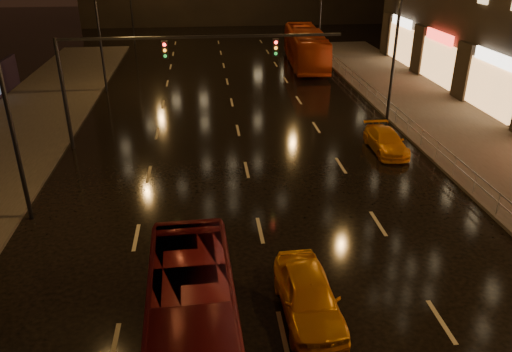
{
  "coord_description": "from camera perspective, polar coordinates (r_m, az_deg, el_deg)",
  "views": [
    {
      "loc": [
        -2.07,
        -7.42,
        10.76
      ],
      "look_at": [
        -0.17,
        9.94,
        2.5
      ],
      "focal_mm": 35.0,
      "sensor_mm": 36.0,
      "label": 1
    }
  ],
  "objects": [
    {
      "name": "taxi_near",
      "position": [
        16.08,
        6.04,
        -13.44
      ],
      "size": [
        1.85,
        4.34,
        1.46
      ],
      "primitive_type": "imported",
      "rotation": [
        0.0,
        0.0,
        0.03
      ],
      "color": "orange",
      "rests_on": "ground"
    },
    {
      "name": "traffic_signal",
      "position": [
        28.23,
        -12.46,
        12.41
      ],
      "size": [
        15.31,
        0.32,
        6.2
      ],
      "color": "black",
      "rests_on": "ground"
    },
    {
      "name": "sidewalk_right",
      "position": [
        29.31,
        26.44,
        1.15
      ],
      "size": [
        7.0,
        70.0,
        0.15
      ],
      "primitive_type": "cube",
      "color": "#38332D",
      "rests_on": "ground"
    },
    {
      "name": "ground",
      "position": [
        29.52,
        -1.78,
        3.93
      ],
      "size": [
        140.0,
        140.0,
        0.0
      ],
      "primitive_type": "plane",
      "color": "black",
      "rests_on": "ground"
    },
    {
      "name": "bus_curb",
      "position": [
        48.58,
        5.69,
        14.44
      ],
      "size": [
        3.65,
        12.36,
        3.4
      ],
      "primitive_type": "imported",
      "rotation": [
        0.0,
        0.0,
        -0.07
      ],
      "color": "#A33310",
      "rests_on": "ground"
    },
    {
      "name": "railing_right",
      "position": [
        29.9,
        18.47,
        4.71
      ],
      "size": [
        0.05,
        56.0,
        1.0
      ],
      "color": "#99999E",
      "rests_on": "sidewalk_right"
    },
    {
      "name": "taxi_far",
      "position": [
        28.9,
        14.64,
        3.88
      ],
      "size": [
        1.69,
        4.13,
        1.2
      ],
      "primitive_type": "imported",
      "rotation": [
        0.0,
        0.0,
        -0.0
      ],
      "color": "orange",
      "rests_on": "ground"
    }
  ]
}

